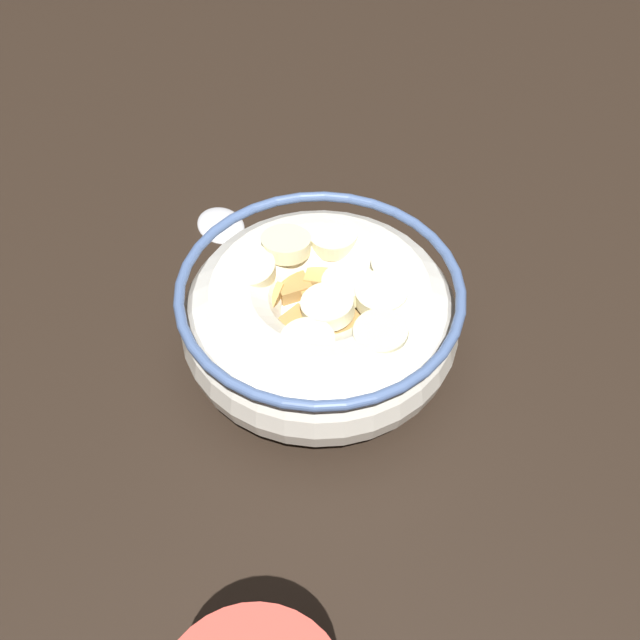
# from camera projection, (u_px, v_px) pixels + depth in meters

# --- Properties ---
(ground_plane) EXTENTS (1.31, 1.31, 0.02)m
(ground_plane) POSITION_uv_depth(u_px,v_px,m) (320.00, 361.00, 0.47)
(ground_plane) COLOR black
(cereal_bowl) EXTENTS (0.16, 0.16, 0.07)m
(cereal_bowl) POSITION_uv_depth(u_px,v_px,m) (321.00, 316.00, 0.43)
(cereal_bowl) COLOR silver
(cereal_bowl) RESTS_ON ground_plane
(spoon) EXTENTS (0.05, 0.15, 0.01)m
(spoon) POSITION_uv_depth(u_px,v_px,m) (234.00, 239.00, 0.52)
(spoon) COLOR silver
(spoon) RESTS_ON ground_plane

